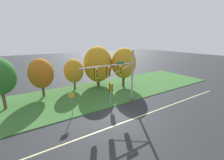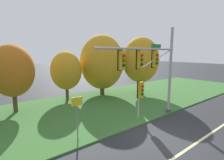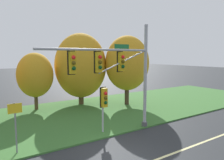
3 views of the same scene
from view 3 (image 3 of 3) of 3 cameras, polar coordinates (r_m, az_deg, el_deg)
name	(u,v)px [view 3 (image 3 of 3)]	position (r m, az deg, el deg)	size (l,w,h in m)	color
ground_plane	(122,157)	(11.71, 2.63, -19.40)	(160.00, 160.00, 0.00)	#282B2D
grass_verge	(62,117)	(18.54, -12.98, -9.45)	(48.00, 11.50, 0.10)	#386B2D
traffic_signal_mast	(118,68)	(13.74, 1.54, 3.05)	(7.67, 0.49, 7.06)	#9EA0A5
pedestrian_signal_near_kerb	(104,100)	(14.00, -2.10, -5.27)	(0.46, 0.55, 2.99)	#9EA0A5
route_sign_post	(15,121)	(12.28, -23.92, -9.68)	(0.68, 0.08, 2.64)	slate
tree_behind_signpost	(35,75)	(21.03, -19.44, 1.21)	(3.24, 3.24, 5.22)	#4C3823
tree_mid_verge	(81,66)	(22.27, -8.19, 3.73)	(5.17, 5.17, 7.17)	#4C3823
tree_tall_centre	(127,63)	(21.92, 3.95, 4.39)	(4.37, 4.37, 6.92)	#423021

